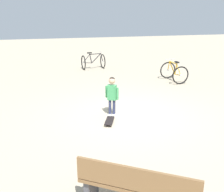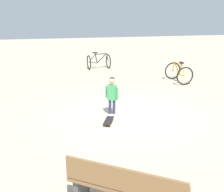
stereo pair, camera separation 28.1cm
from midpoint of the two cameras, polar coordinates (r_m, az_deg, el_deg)
ground_plane at (r=7.09m, az=4.73°, el=-4.09°), size 50.00×50.00×0.00m
child_person at (r=6.79m, az=1.18°, el=0.85°), size 0.29×0.33×1.06m
skateboard at (r=6.51m, az=0.49°, el=-5.50°), size 0.41×0.59×0.07m
bicycle_near at (r=10.82m, az=15.20°, el=5.01°), size 0.72×1.08×0.85m
bicycle_mid at (r=13.08m, az=-2.34°, el=7.66°), size 1.12×0.80×0.85m
street_bench at (r=3.62m, az=5.46°, el=-19.47°), size 1.55×1.31×0.80m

